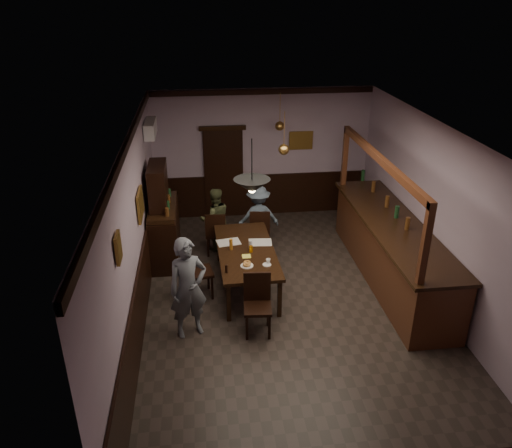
{
  "coord_description": "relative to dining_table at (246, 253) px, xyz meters",
  "views": [
    {
      "loc": [
        -1.43,
        -7.04,
        4.96
      ],
      "look_at": [
        -0.49,
        0.97,
        1.15
      ],
      "focal_mm": 35.0,
      "sensor_mm": 36.0,
      "label": 1
    }
  ],
  "objects": [
    {
      "name": "person_seated_left",
      "position": [
        -0.49,
        1.54,
        -0.02
      ],
      "size": [
        0.74,
        0.64,
        1.34
      ],
      "primitive_type": "imported",
      "rotation": [
        0.0,
        0.0,
        3.36
      ],
      "color": "#4C5331",
      "rests_on": "ground"
    },
    {
      "name": "newspaper_left",
      "position": [
        -0.29,
        0.31,
        0.07
      ],
      "size": [
        0.46,
        0.37,
        0.01
      ],
      "primitive_type": "cube",
      "rotation": [
        0.0,
        0.0,
        0.17
      ],
      "color": "silver",
      "rests_on": "dining_table"
    },
    {
      "name": "soda_can",
      "position": [
        0.08,
        -0.1,
        0.12
      ],
      "size": [
        0.07,
        0.07,
        0.12
      ],
      "primitive_type": "cylinder",
      "color": "orange",
      "rests_on": "dining_table"
    },
    {
      "name": "chair_far_left",
      "position": [
        -0.49,
        1.26,
        -0.17
      ],
      "size": [
        0.44,
        0.44,
        0.94
      ],
      "rotation": [
        0.0,
        0.0,
        3.06
      ],
      "color": "black",
      "rests_on": "ground"
    },
    {
      "name": "saucer",
      "position": [
        0.29,
        -0.58,
        0.07
      ],
      "size": [
        0.15,
        0.15,
        0.01
      ],
      "primitive_type": "cylinder",
      "color": "white",
      "rests_on": "dining_table"
    },
    {
      "name": "bar_counter",
      "position": [
        2.68,
        -0.03,
        -0.08
      ],
      "size": [
        1.0,
        4.31,
        2.41
      ],
      "color": "#432012",
      "rests_on": "ground"
    },
    {
      "name": "door_back",
      "position": [
        -0.21,
        3.18,
        0.36
      ],
      "size": [
        0.9,
        0.06,
        2.1
      ],
      "primitive_type": "cube",
      "color": "black",
      "rests_on": "ground"
    },
    {
      "name": "pepper_mill",
      "position": [
        -0.4,
        -0.75,
        0.13
      ],
      "size": [
        0.04,
        0.04,
        0.14
      ],
      "primitive_type": "cylinder",
      "color": "black",
      "rests_on": "dining_table"
    },
    {
      "name": "ac_unit",
      "position": [
        -1.69,
        2.13,
        1.76
      ],
      "size": [
        0.2,
        0.85,
        0.3
      ],
      "color": "white",
      "rests_on": "ground"
    },
    {
      "name": "napkin",
      "position": [
        -0.02,
        -0.25,
        0.07
      ],
      "size": [
        0.15,
        0.15,
        0.0
      ],
      "primitive_type": "cube",
      "rotation": [
        0.0,
        0.0,
        0.03
      ],
      "color": "#F8F45B",
      "rests_on": "dining_table"
    },
    {
      "name": "room",
      "position": [
        0.69,
        -0.77,
        0.81
      ],
      "size": [
        5.01,
        8.01,
        3.01
      ],
      "color": "#2D2621",
      "rests_on": "ground"
    },
    {
      "name": "chair_side",
      "position": [
        -0.93,
        -0.24,
        -0.12
      ],
      "size": [
        0.51,
        0.51,
        1.02
      ],
      "rotation": [
        0.0,
        0.0,
        1.74
      ],
      "color": "black",
      "rests_on": "ground"
    },
    {
      "name": "coffee_cup",
      "position": [
        0.32,
        -0.54,
        0.11
      ],
      "size": [
        0.08,
        0.08,
        0.07
      ],
      "primitive_type": "imported",
      "rotation": [
        0.0,
        0.0,
        0.03
      ],
      "color": "white",
      "rests_on": "saucer"
    },
    {
      "name": "beer_glass",
      "position": [
        -0.27,
        0.04,
        0.16
      ],
      "size": [
        0.06,
        0.06,
        0.2
      ],
      "primitive_type": "cylinder",
      "color": "#BF721E",
      "rests_on": "dining_table"
    },
    {
      "name": "water_glass",
      "position": [
        0.08,
        0.04,
        0.14
      ],
      "size": [
        0.06,
        0.06,
        0.15
      ],
      "primitive_type": "cylinder",
      "color": "silver",
      "rests_on": "dining_table"
    },
    {
      "name": "pendant_brass_far",
      "position": [
        0.99,
        2.6,
        1.61
      ],
      "size": [
        0.2,
        0.2,
        0.81
      ],
      "color": "#BF8C3F",
      "rests_on": "ground"
    },
    {
      "name": "picture_left_small",
      "position": [
        -1.77,
        -2.37,
        1.46
      ],
      "size": [
        0.04,
        0.28,
        0.36
      ],
      "color": "olive",
      "rests_on": "ground"
    },
    {
      "name": "person_standing",
      "position": [
        -1.02,
        -1.28,
        0.14
      ],
      "size": [
        0.71,
        0.58,
        1.66
      ],
      "primitive_type": "imported",
      "rotation": [
        0.0,
        0.0,
        0.36
      ],
      "color": "slate",
      "rests_on": "ground"
    },
    {
      "name": "chair_near",
      "position": [
        0.04,
        -1.32,
        -0.14
      ],
      "size": [
        0.46,
        0.46,
        0.99
      ],
      "rotation": [
        0.0,
        0.0,
        -0.08
      ],
      "color": "black",
      "rests_on": "ground"
    },
    {
      "name": "picture_left_large",
      "position": [
        -1.77,
        0.03,
        1.01
      ],
      "size": [
        0.04,
        0.62,
        0.48
      ],
      "color": "olive",
      "rests_on": "ground"
    },
    {
      "name": "sideboard",
      "position": [
        -1.52,
        1.23,
        0.11
      ],
      "size": [
        0.53,
        1.5,
        1.98
      ],
      "color": "black",
      "rests_on": "ground"
    },
    {
      "name": "picture_back",
      "position": [
        1.59,
        3.19,
        1.11
      ],
      "size": [
        0.55,
        0.04,
        0.42
      ],
      "color": "olive",
      "rests_on": "ground"
    },
    {
      "name": "pastry_plate",
      "position": [
        -0.05,
        -0.58,
        0.07
      ],
      "size": [
        0.22,
        0.22,
        0.01
      ],
      "primitive_type": "cylinder",
      "color": "white",
      "rests_on": "dining_table"
    },
    {
      "name": "pendant_iron",
      "position": [
        0.02,
        -0.8,
        1.58
      ],
      "size": [
        0.56,
        0.56,
        0.84
      ],
      "color": "black",
      "rests_on": "ground"
    },
    {
      "name": "newspaper_right",
      "position": [
        0.28,
        0.24,
        0.07
      ],
      "size": [
        0.44,
        0.33,
        0.01
      ],
      "primitive_type": "cube",
      "rotation": [
        0.0,
        0.0,
        -0.08
      ],
      "color": "silver",
      "rests_on": "dining_table"
    },
    {
      "name": "person_seated_right",
      "position": [
        0.41,
        1.56,
        -0.01
      ],
      "size": [
        0.89,
        0.54,
        1.34
      ],
      "primitive_type": "imported",
      "rotation": [
        0.0,
        0.0,
        3.19
      ],
      "color": "slate",
      "rests_on": "ground"
    },
    {
      "name": "dining_table",
      "position": [
        0.0,
        0.0,
        0.0
      ],
      "size": [
        1.06,
        2.23,
        0.75
      ],
      "rotation": [
        0.0,
        0.0,
        0.03
      ],
      "color": "black",
      "rests_on": "ground"
    },
    {
      "name": "pastry_ring_a",
      "position": [
        -0.05,
        -0.6,
        0.1
      ],
      "size": [
        0.13,
        0.13,
        0.04
      ],
      "primitive_type": "torus",
      "color": "#C68C47",
      "rests_on": "pastry_plate"
    },
    {
      "name": "chair_far_right",
      "position": [
        0.4,
        1.28,
        -0.17
      ],
      "size": [
        0.46,
        0.46,
        0.95
      ],
      "rotation": [
        0.0,
        0.0,
        3.02
      ],
      "color": "black",
      "rests_on": "ground"
    },
    {
      "name": "pendant_brass_mid",
      "position": [
        0.79,
        0.89,
        1.61
      ],
      "size": [
        0.2,
        0.2,
        0.81
      ],
      "color": "#BF8C3F",
      "rests_on": "ground"
    },
    {
      "name": "pastry_ring_b",
      "position": [
        -0.04,
        -0.53,
        0.1
      ],
      "size": [
        0.13,
        0.13,
        0.04
      ],
      "primitive_type": "torus",
      "color": "#C68C47",
      "rests_on": "pastry_plate"
    }
  ]
}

